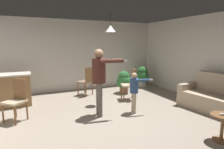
{
  "coord_description": "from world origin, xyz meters",
  "views": [
    {
      "loc": [
        -1.96,
        -4.04,
        1.83
      ],
      "look_at": [
        0.13,
        0.47,
        1.0
      ],
      "focal_mm": 30.24,
      "sensor_mm": 36.0,
      "label": 1
    }
  ],
  "objects": [
    {
      "name": "person_child",
      "position": [
        0.59,
        0.06,
        0.67
      ],
      "size": [
        0.54,
        0.38,
        1.07
      ],
      "rotation": [
        0.0,
        0.0,
        -1.76
      ],
      "color": "tan",
      "rests_on": "ground"
    },
    {
      "name": "side_table_by_couch",
      "position": [
        1.31,
        -1.9,
        0.33
      ],
      "size": [
        0.44,
        0.44,
        0.52
      ],
      "color": "brown",
      "rests_on": "ground"
    },
    {
      "name": "dining_chair_centre_back",
      "position": [
        1.11,
        1.14,
        0.55
      ],
      "size": [
        0.52,
        0.52,
        1.0
      ],
      "rotation": [
        0.0,
        0.0,
        1.28
      ],
      "color": "brown",
      "rests_on": "ground"
    },
    {
      "name": "kitchen_counter",
      "position": [
        -2.45,
        2.07,
        0.48
      ],
      "size": [
        1.26,
        0.66,
        0.95
      ],
      "color": "olive",
      "rests_on": "ground"
    },
    {
      "name": "ground",
      "position": [
        0.0,
        0.0,
        0.0
      ],
      "size": [
        7.68,
        7.68,
        0.0
      ],
      "primitive_type": "plane",
      "color": "gray"
    },
    {
      "name": "wall_back",
      "position": [
        0.0,
        3.2,
        1.35
      ],
      "size": [
        6.4,
        0.1,
        2.7
      ],
      "primitive_type": "cube",
      "color": "beige",
      "rests_on": "ground"
    },
    {
      "name": "spare_remote_on_table",
      "position": [
        1.29,
        -1.92,
        0.54
      ],
      "size": [
        0.12,
        0.11,
        0.04
      ],
      "primitive_type": "cube",
      "rotation": [
        0.0,
        0.0,
        0.87
      ],
      "color": "white",
      "rests_on": "side_table_by_couch"
    },
    {
      "name": "couch_floral",
      "position": [
        2.68,
        -0.74,
        0.33
      ],
      "size": [
        1.03,
        1.88,
        1.0
      ],
      "rotation": [
        0.0,
        0.0,
        1.68
      ],
      "color": "tan",
      "rests_on": "ground"
    },
    {
      "name": "dining_chair_by_counter",
      "position": [
        -0.04,
        2.21,
        0.55
      ],
      "size": [
        0.58,
        0.58,
        1.0
      ],
      "rotation": [
        0.0,
        0.0,
        0.57
      ],
      "color": "brown",
      "rests_on": "ground"
    },
    {
      "name": "person_adult",
      "position": [
        -0.3,
        0.27,
        1.05
      ],
      "size": [
        0.79,
        0.58,
        1.69
      ],
      "rotation": [
        0.0,
        0.0,
        -1.74
      ],
      "color": "#60564C",
      "rests_on": "ground"
    },
    {
      "name": "dining_chair_near_wall",
      "position": [
        -2.19,
        0.81,
        0.55
      ],
      "size": [
        0.59,
        0.59,
        1.0
      ],
      "rotation": [
        0.0,
        0.0,
        2.37
      ],
      "color": "brown",
      "rests_on": "ground"
    },
    {
      "name": "ceiling_light_pendant",
      "position": [
        0.42,
        1.19,
        2.25
      ],
      "size": [
        0.32,
        0.32,
        0.55
      ],
      "color": "silver"
    },
    {
      "name": "wall_right",
      "position": [
        3.2,
        0.0,
        1.35
      ],
      "size": [
        0.1,
        6.4,
        2.7
      ],
      "primitive_type": "cube",
      "color": "beige",
      "rests_on": "ground"
    },
    {
      "name": "potted_plant_corner",
      "position": [
        2.46,
        2.47,
        0.47
      ],
      "size": [
        0.56,
        0.56,
        0.86
      ],
      "color": "#B7B2AD",
      "rests_on": "ground"
    },
    {
      "name": "potted_plant_by_wall",
      "position": [
        1.3,
        1.95,
        0.45
      ],
      "size": [
        0.53,
        0.53,
        0.82
      ],
      "color": "brown",
      "rests_on": "ground"
    }
  ]
}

